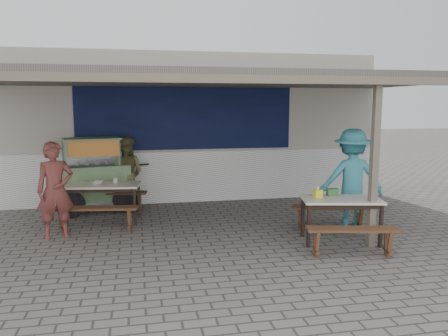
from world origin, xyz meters
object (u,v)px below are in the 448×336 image
(patron_street_side, at_px, (55,190))
(bench_right_wall, at_px, (330,212))
(patron_right_table, at_px, (352,179))
(condiment_jar, at_px, (115,180))
(bench_left_street, at_px, (96,213))
(patron_wall_side, at_px, (126,173))
(table_left, at_px, (103,188))
(condiment_bowl, at_px, (97,183))
(vendor_cart, at_px, (95,172))
(tissue_box, at_px, (318,193))
(bench_right_street, at_px, (352,235))
(table_right, at_px, (341,203))
(bench_left_wall, at_px, (111,197))
(donation_box, at_px, (333,192))

(patron_street_side, bearing_deg, bench_right_wall, -20.94)
(patron_right_table, xyz_separation_m, condiment_jar, (-4.34, 1.42, -0.13))
(bench_left_street, relative_size, patron_wall_side, 0.96)
(table_left, xyz_separation_m, patron_street_side, (-0.72, -0.95, 0.17))
(condiment_bowl, bearing_deg, vendor_cart, 98.60)
(table_left, relative_size, tissue_box, 11.75)
(patron_wall_side, height_order, patron_right_table, patron_right_table)
(vendor_cart, bearing_deg, condiment_jar, -71.52)
(bench_right_wall, relative_size, patron_right_table, 0.76)
(bench_right_street, xyz_separation_m, bench_right_wall, (0.29, 1.40, 0.00))
(bench_right_street, relative_size, patron_street_side, 0.84)
(condiment_bowl, bearing_deg, bench_right_wall, -19.18)
(bench_right_street, xyz_separation_m, patron_right_table, (0.75, 1.51, 0.59))
(table_right, xyz_separation_m, condiment_bowl, (-4.08, 2.17, 0.11))
(table_left, bearing_deg, tissue_box, -20.49)
(table_right, bearing_deg, bench_left_street, 172.08)
(bench_right_street, height_order, bench_right_wall, same)
(bench_right_wall, bearing_deg, table_left, 172.56)
(bench_left_street, distance_m, patron_street_side, 0.85)
(table_left, relative_size, bench_right_wall, 1.06)
(table_left, height_order, patron_right_table, patron_right_table)
(patron_street_side, xyz_separation_m, patron_wall_side, (1.15, 1.90, -0.04))
(patron_right_table, xyz_separation_m, tissue_box, (-0.94, -0.64, -0.11))
(bench_left_wall, relative_size, patron_right_table, 0.83)
(patron_wall_side, height_order, tissue_box, patron_wall_side)
(bench_right_wall, relative_size, patron_wall_side, 0.88)
(table_right, relative_size, patron_right_table, 0.75)
(bench_left_street, bearing_deg, patron_street_side, -148.66)
(table_left, bearing_deg, condiment_bowl, 168.91)
(bench_right_wall, relative_size, donation_box, 7.64)
(donation_box, bearing_deg, condiment_jar, 151.39)
(table_right, relative_size, bench_right_wall, 0.99)
(table_right, bearing_deg, patron_street_side, 177.62)
(condiment_jar, distance_m, condiment_bowl, 0.35)
(bench_left_street, xyz_separation_m, patron_street_side, (-0.63, -0.27, 0.50))
(condiment_bowl, bearing_deg, condiment_jar, 10.64)
(table_left, bearing_deg, bench_right_wall, -11.35)
(patron_street_side, distance_m, condiment_jar, 1.42)
(table_right, height_order, condiment_bowl, condiment_bowl)
(table_right, bearing_deg, patron_right_table, 65.35)
(table_right, bearing_deg, bench_right_wall, 90.00)
(donation_box, bearing_deg, bench_left_street, 162.94)
(bench_right_wall, bearing_deg, patron_wall_side, 158.92)
(bench_left_wall, xyz_separation_m, condiment_bowl, (-0.20, -0.64, 0.44))
(table_left, xyz_separation_m, bench_right_wall, (4.12, -1.43, -0.34))
(condiment_bowl, bearing_deg, table_right, -28.00)
(table_left, bearing_deg, vendor_cart, 113.10)
(patron_right_table, bearing_deg, patron_wall_side, -18.05)
(donation_box, height_order, condiment_jar, donation_box)
(bench_right_wall, bearing_deg, patron_street_side, -173.94)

